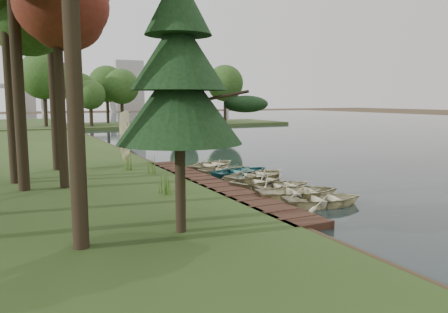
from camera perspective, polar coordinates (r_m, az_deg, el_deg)
name	(u,v)px	position (r m, az deg, el deg)	size (l,w,h in m)	color
ground	(241,186)	(22.30, 2.23, -3.86)	(300.00, 300.00, 0.00)	#3D2F1D
water	(377,135)	(56.54, 19.37, 2.67)	(130.00, 200.00, 0.05)	#1C2828
boardwalk	(213,186)	(21.56, -1.50, -3.84)	(1.60, 16.00, 0.30)	#372015
peninsula	(135,125)	(71.71, -11.59, 4.05)	(50.00, 14.00, 0.45)	#364920
far_trees	(112,86)	(70.83, -14.36, 8.94)	(45.60, 5.60, 8.80)	black
bridge	(87,90)	(141.03, -17.46, 8.28)	(95.90, 4.00, 8.60)	#A5A5A0
building_a	(128,86)	(164.29, -12.46, 8.97)	(10.00, 8.00, 18.00)	#A5A5A0
building_b	(22,94)	(164.25, -24.89, 7.41)	(8.00, 8.00, 12.00)	#A5A5A0
rowboat_0	(324,197)	(18.43, 12.87, -5.19)	(2.44, 3.42, 0.71)	#C4BC8E
rowboat_1	(299,190)	(19.45, 9.75, -4.33)	(2.69, 3.76, 0.78)	#C4BC8E
rowboat_2	(283,184)	(21.12, 7.70, -3.56)	(2.16, 3.02, 0.63)	#C4BC8E
rowboat_3	(260,179)	(22.03, 4.74, -2.89)	(2.59, 3.63, 0.75)	#C4BC8E
rowboat_4	(258,174)	(23.24, 4.40, -2.26)	(2.82, 3.95, 0.82)	#C4BC8E
rowboat_5	(242,170)	(24.57, 2.33, -1.78)	(2.60, 3.64, 0.75)	#2C777B
rowboat_6	(224,168)	(25.56, 0.00, -1.54)	(2.23, 3.12, 0.65)	#C4BC8E
rowboat_7	(214,163)	(27.09, -1.36, -0.91)	(2.58, 3.62, 0.75)	#C4BC8E
stored_rowboat	(127,159)	(28.16, -12.51, -0.30)	(2.41, 3.37, 0.70)	#C4BC8E
tree_2	(56,5)	(21.72, -21.10, 17.94)	(4.04, 4.04, 10.02)	black
tree_4	(6,10)	(24.85, -26.61, 16.74)	(4.13, 4.13, 10.26)	black
pine_tree	(179,75)	(13.26, -5.91, 10.51)	(3.80, 3.80, 7.86)	black
reeds_0	(166,185)	(18.97, -7.58, -3.71)	(0.60, 0.60, 0.86)	#3F661E
reeds_1	(161,182)	(19.52, -8.19, -3.36)	(0.60, 0.60, 0.88)	#3F661E
reeds_2	(129,161)	(25.90, -12.34, -0.55)	(0.60, 0.60, 1.08)	#3F661E
reeds_3	(152,164)	(24.36, -9.36, -0.92)	(0.60, 0.60, 1.13)	#3F661E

